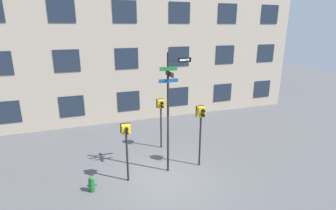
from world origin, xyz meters
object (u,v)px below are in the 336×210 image
Objects in this scene: pedestrian_signal_right at (201,120)px; fire_hydrant at (92,184)px; pedestrian_signal_left at (126,137)px; pedestrian_signal_across at (161,110)px; street_sign_pole at (170,104)px.

fire_hydrant is (-4.63, -0.41, -1.84)m from pedestrian_signal_right.
pedestrian_signal_left is 0.94× the size of pedestrian_signal_across.
pedestrian_signal_right reaches higher than pedestrian_signal_left.
pedestrian_signal_left is 3.26m from pedestrian_signal_across.
fire_hydrant is at bearing -174.88° from pedestrian_signal_right.
pedestrian_signal_across is 4.80m from fire_hydrant.
fire_hydrant is (-1.42, -0.26, -1.57)m from pedestrian_signal_left.
pedestrian_signal_left reaches higher than fire_hydrant.
street_sign_pole is at bearing 7.67° from fire_hydrant.
street_sign_pole reaches higher than pedestrian_signal_across.
pedestrian_signal_right reaches higher than fire_hydrant.
pedestrian_signal_across reaches higher than fire_hydrant.
pedestrian_signal_across is (-1.04, 2.27, -0.14)m from pedestrian_signal_right.
street_sign_pole is 1.63m from pedestrian_signal_right.
pedestrian_signal_right is at bearing 2.81° from pedestrian_signal_left.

